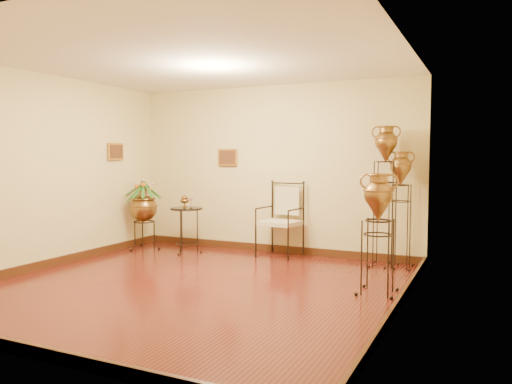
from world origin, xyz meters
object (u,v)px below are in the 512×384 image
at_px(amphora_tall, 385,194).
at_px(planter_urn, 143,205).
at_px(armchair, 280,220).
at_px(side_table, 187,229).
at_px(amphora_mid, 400,208).

distance_m(amphora_tall, planter_urn, 4.11).
bearing_deg(armchair, side_table, -160.10).
height_order(planter_urn, side_table, planter_urn).
relative_size(amphora_tall, amphora_mid, 1.22).
relative_size(amphora_tall, side_table, 2.16).
xyz_separation_m(planter_urn, side_table, (0.89, -0.01, -0.38)).
height_order(armchair, side_table, armchair).
xyz_separation_m(amphora_tall, amphora_mid, (0.21, -0.00, -0.20)).
xyz_separation_m(amphora_tall, side_table, (-3.19, -0.38, -0.66)).
distance_m(planter_urn, armchair, 2.46).
relative_size(planter_urn, side_table, 1.44).
bearing_deg(amphora_mid, side_table, -173.65).
distance_m(armchair, side_table, 1.59).
xyz_separation_m(amphora_mid, armchair, (-1.88, 0.00, -0.26)).
bearing_deg(amphora_mid, armchair, 180.00).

